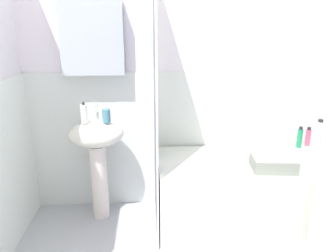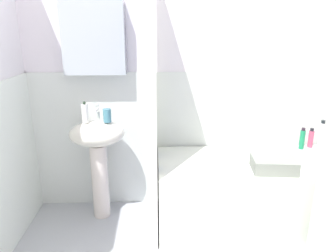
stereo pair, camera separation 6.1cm
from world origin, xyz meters
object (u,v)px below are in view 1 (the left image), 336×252
object	(u,v)px
toothbrush_cup	(106,116)
body_wash_bottle	(319,133)
towel_folded	(273,163)
lotion_bottle	(300,138)
bathtub	(251,191)
soap_dispenser	(84,114)
shampoo_bottle	(308,137)
sink	(97,149)

from	to	relation	value
toothbrush_cup	body_wash_bottle	distance (m)	1.84
towel_folded	body_wash_bottle	bearing A→B (deg)	38.16
body_wash_bottle	lotion_bottle	bearing A→B (deg)	-169.76
lotion_bottle	bathtub	bearing A→B (deg)	-153.29
bathtub	body_wash_bottle	size ratio (longest dim) A/B	6.30
soap_dispenser	towel_folded	bearing A→B (deg)	-12.01
soap_dispenser	lotion_bottle	distance (m)	1.82
shampoo_bottle	lotion_bottle	bearing A→B (deg)	-159.55
bathtub	lotion_bottle	world-z (taller)	lotion_bottle
sink	lotion_bottle	xyz separation A→B (m)	(1.72, 0.10, 0.02)
soap_dispenser	towel_folded	size ratio (longest dim) A/B	0.55
lotion_bottle	towel_folded	bearing A→B (deg)	-133.08
soap_dispenser	bathtub	bearing A→B (deg)	-4.92
body_wash_bottle	soap_dispenser	bearing A→B (deg)	-175.42
sink	body_wash_bottle	distance (m)	1.91
shampoo_bottle	towel_folded	xyz separation A→B (m)	(-0.49, -0.46, -0.03)
bathtub	soap_dispenser	bearing A→B (deg)	175.08
lotion_bottle	towel_folded	size ratio (longest dim) A/B	0.61
toothbrush_cup	shampoo_bottle	bearing A→B (deg)	4.85
soap_dispenser	lotion_bottle	size ratio (longest dim) A/B	0.90
sink	lotion_bottle	size ratio (longest dim) A/B	4.46
bathtub	shampoo_bottle	world-z (taller)	shampoo_bottle
sink	toothbrush_cup	xyz separation A→B (m)	(0.09, -0.01, 0.28)
toothbrush_cup	lotion_bottle	bearing A→B (deg)	3.92
sink	toothbrush_cup	size ratio (longest dim) A/B	8.08
shampoo_bottle	sink	bearing A→B (deg)	-175.85
bathtub	towel_folded	world-z (taller)	towel_folded
toothbrush_cup	towel_folded	world-z (taller)	toothbrush_cup
soap_dispenser	body_wash_bottle	world-z (taller)	soap_dispenser
shampoo_bottle	toothbrush_cup	bearing A→B (deg)	-175.15
toothbrush_cup	body_wash_bottle	world-z (taller)	toothbrush_cup
lotion_bottle	sink	bearing A→B (deg)	-176.78
bathtub	sink	bearing A→B (deg)	173.50
shampoo_bottle	towel_folded	bearing A→B (deg)	-136.87
body_wash_bottle	shampoo_bottle	world-z (taller)	body_wash_bottle
toothbrush_cup	lotion_bottle	xyz separation A→B (m)	(1.63, 0.11, -0.26)
soap_dispenser	toothbrush_cup	bearing A→B (deg)	4.69
bathtub	shampoo_bottle	bearing A→B (deg)	25.73
lotion_bottle	towel_folded	world-z (taller)	lotion_bottle
sink	lotion_bottle	distance (m)	1.73
sink	body_wash_bottle	world-z (taller)	sink
sink	shampoo_bottle	distance (m)	1.82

